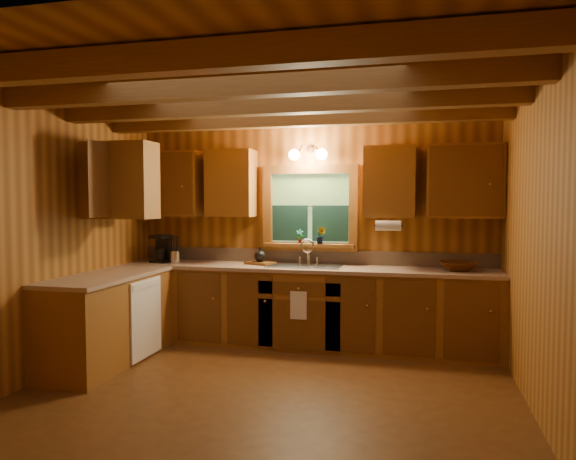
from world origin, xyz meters
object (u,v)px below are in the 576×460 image
at_px(sink, 305,270).
at_px(wicker_basket, 458,266).
at_px(cutting_board, 260,263).
at_px(coffee_maker, 162,249).

relative_size(sink, wicker_basket, 2.13).
relative_size(sink, cutting_board, 2.62).
bearing_deg(sink, coffee_maker, -179.79).
distance_m(cutting_board, wicker_basket, 2.19).
bearing_deg(sink, cutting_board, 173.72).
distance_m(coffee_maker, wicker_basket, 3.39).
bearing_deg(wicker_basket, coffee_maker, -179.66).
relative_size(coffee_maker, cutting_board, 1.05).
height_order(sink, coffee_maker, coffee_maker).
bearing_deg(coffee_maker, cutting_board, 11.85).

